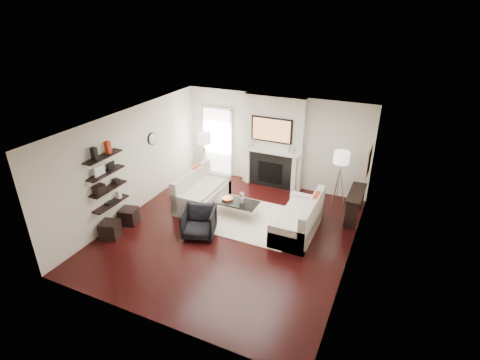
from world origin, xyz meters
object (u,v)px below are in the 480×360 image
at_px(loveseat_left_base, 203,197).
at_px(lamp_right_shade, 342,157).
at_px(armchair, 199,221).
at_px(coffee_table, 236,202).
at_px(ottoman_near, 129,216).
at_px(lamp_left_shade, 204,138).
at_px(loveseat_right_base, 297,224).

relative_size(loveseat_left_base, lamp_right_shade, 4.50).
relative_size(loveseat_left_base, armchair, 2.37).
distance_m(coffee_table, lamp_right_shade, 2.90).
bearing_deg(ottoman_near, lamp_left_shade, 77.38).
relative_size(lamp_left_shade, ottoman_near, 1.00).
distance_m(loveseat_left_base, ottoman_near, 2.01).
height_order(coffee_table, lamp_left_shade, lamp_left_shade).
relative_size(loveseat_left_base, loveseat_right_base, 1.00).
distance_m(coffee_table, lamp_left_shade, 2.38).
distance_m(armchair, lamp_right_shade, 3.92).
bearing_deg(loveseat_right_base, loveseat_left_base, 174.38).
relative_size(loveseat_right_base, lamp_left_shade, 4.50).
bearing_deg(loveseat_left_base, ottoman_near, -125.96).
bearing_deg(coffee_table, armchair, -110.47).
bearing_deg(lamp_left_shade, lamp_right_shade, 2.49).
height_order(loveseat_right_base, coffee_table, same).
xyz_separation_m(coffee_table, lamp_left_shade, (-1.66, 1.34, 1.05)).
xyz_separation_m(loveseat_left_base, ottoman_near, (-1.18, -1.63, -0.01)).
xyz_separation_m(loveseat_right_base, ottoman_near, (-3.91, -1.36, -0.01)).
relative_size(loveseat_left_base, lamp_left_shade, 4.50).
bearing_deg(lamp_right_shade, coffee_table, -146.04).
height_order(lamp_left_shade, lamp_right_shade, same).
relative_size(coffee_table, lamp_left_shade, 2.75).
distance_m(lamp_right_shade, ottoman_near, 5.53).
distance_m(loveseat_left_base, coffee_table, 1.13).
bearing_deg(loveseat_left_base, lamp_left_shade, 116.16).
distance_m(loveseat_right_base, armchair, 2.33).
xyz_separation_m(coffee_table, armchair, (-0.43, -1.15, -0.02)).
relative_size(loveseat_right_base, armchair, 2.37).
relative_size(armchair, ottoman_near, 1.90).
xyz_separation_m(loveseat_right_base, coffee_table, (-1.63, 0.07, 0.19)).
relative_size(lamp_right_shade, ottoman_near, 1.00).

